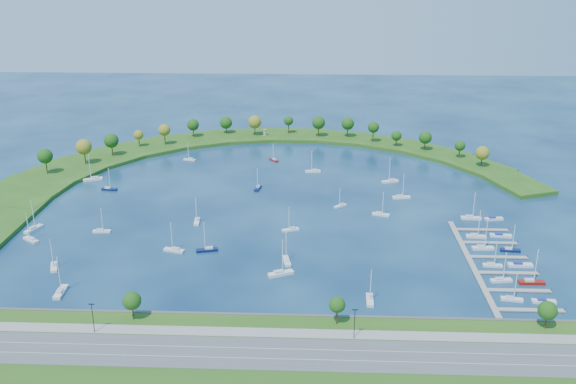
{
  "coord_description": "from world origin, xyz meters",
  "views": [
    {
      "loc": [
        16.68,
        -281.09,
        111.14
      ],
      "look_at": [
        5.0,
        5.0,
        4.0
      ],
      "focal_mm": 39.63,
      "sensor_mm": 36.0,
      "label": 1
    }
  ],
  "objects_px": {
    "moored_boat_7": "(340,205)",
    "docked_boat_2": "(501,279)",
    "moored_boat_5": "(281,273)",
    "docked_boat_0": "(512,298)",
    "moored_boat_14": "(190,159)",
    "docked_boat_11": "(494,219)",
    "harbor_tower": "(265,132)",
    "dock_system": "(491,264)",
    "moored_boat_11": "(313,171)",
    "moored_boat_21": "(286,260)",
    "moored_boat_9": "(109,189)",
    "docked_boat_5": "(520,265)",
    "moored_boat_19": "(258,187)",
    "moored_boat_6": "(390,181)",
    "moored_boat_10": "(291,229)",
    "moored_boat_3": "(54,266)",
    "docked_boat_3": "(531,281)",
    "moored_boat_1": "(197,221)",
    "moored_boat_2": "(93,179)",
    "docked_boat_1": "(544,301)",
    "moored_boat_4": "(370,299)",
    "moored_boat_0": "(61,291)",
    "docked_boat_6": "(483,247)",
    "moored_boat_17": "(207,249)",
    "moored_boat_8": "(174,249)",
    "moored_boat_15": "(274,159)",
    "moored_boat_16": "(381,214)",
    "moored_boat_13": "(102,230)",
    "docked_boat_7": "(510,249)",
    "docked_boat_9": "(500,235)",
    "docked_boat_4": "(492,264)",
    "docked_boat_10": "(471,217)",
    "moored_boat_12": "(31,239)",
    "moored_boat_18": "(34,228)",
    "moored_boat_20": "(401,197)"
  },
  "relations": [
    {
      "from": "moored_boat_10",
      "to": "moored_boat_13",
      "type": "relative_size",
      "value": 0.99
    },
    {
      "from": "moored_boat_1",
      "to": "moored_boat_21",
      "type": "height_order",
      "value": "moored_boat_21"
    },
    {
      "from": "docked_boat_6",
      "to": "moored_boat_17",
      "type": "bearing_deg",
      "value": -179.12
    },
    {
      "from": "moored_boat_19",
      "to": "moored_boat_21",
      "type": "height_order",
      "value": "moored_boat_21"
    },
    {
      "from": "moored_boat_19",
      "to": "docked_boat_2",
      "type": "relative_size",
      "value": 0.97
    },
    {
      "from": "docked_boat_3",
      "to": "docked_boat_11",
      "type": "relative_size",
      "value": 1.61
    },
    {
      "from": "moored_boat_14",
      "to": "docked_boat_11",
      "type": "xyz_separation_m",
      "value": [
        152.03,
        -81.41,
        -0.25
      ]
    },
    {
      "from": "moored_boat_11",
      "to": "moored_boat_21",
      "type": "xyz_separation_m",
      "value": [
        -9.77,
        -108.72,
        0.01
      ]
    },
    {
      "from": "moored_boat_1",
      "to": "moored_boat_8",
      "type": "relative_size",
      "value": 0.95
    },
    {
      "from": "moored_boat_2",
      "to": "docked_boat_2",
      "type": "relative_size",
      "value": 1.25
    },
    {
      "from": "dock_system",
      "to": "docked_boat_3",
      "type": "relative_size",
      "value": 6.02
    },
    {
      "from": "moored_boat_18",
      "to": "moored_boat_20",
      "type": "height_order",
      "value": "moored_boat_18"
    },
    {
      "from": "docked_boat_11",
      "to": "docked_boat_2",
      "type": "bearing_deg",
      "value": -110.87
    },
    {
      "from": "dock_system",
      "to": "docked_boat_7",
      "type": "xyz_separation_m",
      "value": [
        10.73,
        12.65,
        0.54
      ]
    },
    {
      "from": "moored_boat_6",
      "to": "docked_boat_5",
      "type": "distance_m",
      "value": 101.38
    },
    {
      "from": "moored_boat_3",
      "to": "moored_boat_7",
      "type": "distance_m",
      "value": 129.32
    },
    {
      "from": "moored_boat_4",
      "to": "moored_boat_0",
      "type": "bearing_deg",
      "value": -88.04
    },
    {
      "from": "docked_boat_9",
      "to": "docked_boat_10",
      "type": "relative_size",
      "value": 0.69
    },
    {
      "from": "moored_boat_5",
      "to": "dock_system",
      "type": "bearing_deg",
      "value": -17.2
    },
    {
      "from": "moored_boat_15",
      "to": "docked_boat_3",
      "type": "relative_size",
      "value": 0.74
    },
    {
      "from": "moored_boat_12",
      "to": "docked_boat_4",
      "type": "distance_m",
      "value": 185.6
    },
    {
      "from": "harbor_tower",
      "to": "docked_boat_11",
      "type": "relative_size",
      "value": 0.47
    },
    {
      "from": "moored_boat_11",
      "to": "docked_boat_9",
      "type": "distance_m",
      "value": 113.53
    },
    {
      "from": "moored_boat_10",
      "to": "moored_boat_16",
      "type": "relative_size",
      "value": 0.95
    },
    {
      "from": "moored_boat_18",
      "to": "moored_boat_11",
      "type": "bearing_deg",
      "value": -34.68
    },
    {
      "from": "moored_boat_17",
      "to": "moored_boat_19",
      "type": "height_order",
      "value": "moored_boat_17"
    },
    {
      "from": "moored_boat_10",
      "to": "moored_boat_3",
      "type": "bearing_deg",
      "value": 3.08
    },
    {
      "from": "moored_boat_8",
      "to": "moored_boat_14",
      "type": "relative_size",
      "value": 1.18
    },
    {
      "from": "moored_boat_11",
      "to": "moored_boat_21",
      "type": "distance_m",
      "value": 109.16
    },
    {
      "from": "moored_boat_8",
      "to": "docked_boat_2",
      "type": "height_order",
      "value": "moored_boat_8"
    },
    {
      "from": "moored_boat_10",
      "to": "moored_boat_21",
      "type": "bearing_deg",
      "value": 68.67
    },
    {
      "from": "moored_boat_2",
      "to": "moored_boat_15",
      "type": "relative_size",
      "value": 1.45
    },
    {
      "from": "moored_boat_17",
      "to": "docked_boat_3",
      "type": "height_order",
      "value": "docked_boat_3"
    },
    {
      "from": "moored_boat_0",
      "to": "moored_boat_18",
      "type": "height_order",
      "value": "moored_boat_0"
    },
    {
      "from": "moored_boat_2",
      "to": "docked_boat_1",
      "type": "height_order",
      "value": "moored_boat_2"
    },
    {
      "from": "moored_boat_16",
      "to": "docked_boat_4",
      "type": "height_order",
      "value": "moored_boat_16"
    },
    {
      "from": "moored_boat_9",
      "to": "docked_boat_5",
      "type": "distance_m",
      "value": 196.83
    },
    {
      "from": "moored_boat_10",
      "to": "moored_boat_16",
      "type": "distance_m",
      "value": 44.51
    },
    {
      "from": "docked_boat_11",
      "to": "moored_boat_7",
      "type": "bearing_deg",
      "value": 160.27
    },
    {
      "from": "moored_boat_13",
      "to": "docked_boat_5",
      "type": "height_order",
      "value": "moored_boat_13"
    },
    {
      "from": "moored_boat_7",
      "to": "docked_boat_2",
      "type": "distance_m",
      "value": 90.02
    },
    {
      "from": "moored_boat_7",
      "to": "moored_boat_8",
      "type": "height_order",
      "value": "moored_boat_8"
    },
    {
      "from": "moored_boat_14",
      "to": "docked_boat_6",
      "type": "relative_size",
      "value": 0.83
    },
    {
      "from": "moored_boat_5",
      "to": "docked_boat_9",
      "type": "xyz_separation_m",
      "value": [
        90.59,
        37.71,
        -0.31
      ]
    },
    {
      "from": "moored_boat_19",
      "to": "docked_boat_5",
      "type": "relative_size",
      "value": 1.2
    },
    {
      "from": "dock_system",
      "to": "docked_boat_9",
      "type": "xyz_separation_m",
      "value": [
        10.67,
        26.57,
        0.31
      ]
    },
    {
      "from": "moored_boat_13",
      "to": "moored_boat_21",
      "type": "height_order",
      "value": "moored_boat_21"
    },
    {
      "from": "moored_boat_1",
      "to": "docked_boat_2",
      "type": "distance_m",
      "value": 129.46
    },
    {
      "from": "moored_boat_9",
      "to": "docked_boat_2",
      "type": "height_order",
      "value": "moored_boat_9"
    },
    {
      "from": "moored_boat_5",
      "to": "docked_boat_0",
      "type": "distance_m",
      "value": 81.58
    }
  ]
}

